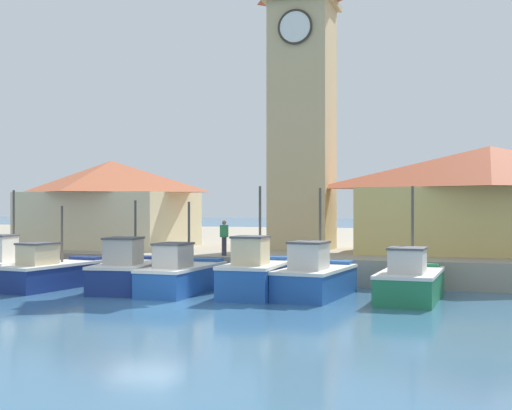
% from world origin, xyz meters
% --- Properties ---
extents(ground_plane, '(300.00, 300.00, 0.00)m').
position_xyz_m(ground_plane, '(0.00, 0.00, 0.00)').
color(ground_plane, '#386689').
extents(quay_wharf, '(120.00, 40.00, 1.17)m').
position_xyz_m(quay_wharf, '(0.00, 27.23, 0.59)').
color(quay_wharf, '#9E937F').
rests_on(quay_wharf, ground).
extents(fishing_boat_far_left, '(2.49, 4.44, 4.15)m').
position_xyz_m(fishing_boat_far_left, '(-8.28, 3.34, 0.76)').
color(fishing_boat_far_left, '#AD2823').
rests_on(fishing_boat_far_left, ground).
extents(fishing_boat_left_outer, '(2.50, 5.15, 3.47)m').
position_xyz_m(fishing_boat_left_outer, '(-6.00, 3.26, 0.68)').
color(fishing_boat_left_outer, navy).
rests_on(fishing_boat_left_outer, ground).
extents(fishing_boat_left_inner, '(2.67, 4.89, 3.70)m').
position_xyz_m(fishing_boat_left_inner, '(-2.49, 3.58, 0.75)').
color(fishing_boat_left_inner, navy).
rests_on(fishing_boat_left_inner, ground).
extents(fishing_boat_mid_left, '(2.06, 5.07, 3.64)m').
position_xyz_m(fishing_boat_mid_left, '(-0.15, 3.49, 0.70)').
color(fishing_boat_mid_left, '#2356A8').
rests_on(fishing_boat_mid_left, ground).
extents(fishing_boat_center, '(2.10, 4.26, 4.24)m').
position_xyz_m(fishing_boat_center, '(2.99, 3.31, 0.81)').
color(fishing_boat_center, '#2356A8').
rests_on(fishing_boat_center, ground).
extents(fishing_boat_mid_right, '(2.53, 4.78, 4.17)m').
position_xyz_m(fishing_boat_mid_right, '(5.21, 3.78, 0.73)').
color(fishing_boat_mid_right, '#2356A8').
rests_on(fishing_boat_mid_right, ground).
extents(fishing_boat_right_inner, '(2.28, 4.91, 4.22)m').
position_xyz_m(fishing_boat_right_inner, '(8.75, 3.95, 0.69)').
color(fishing_boat_right_inner, '#237A4C').
rests_on(fishing_boat_right_inner, ground).
extents(clock_tower, '(3.55, 3.55, 17.43)m').
position_xyz_m(clock_tower, '(2.33, 13.70, 9.52)').
color(clock_tower, tan).
rests_on(clock_tower, quay_wharf).
extents(warehouse_left, '(8.44, 7.28, 4.76)m').
position_xyz_m(warehouse_left, '(-8.27, 12.53, 3.62)').
color(warehouse_left, beige).
rests_on(warehouse_left, quay_wharf).
extents(warehouse_right, '(12.51, 6.62, 5.15)m').
position_xyz_m(warehouse_right, '(11.68, 13.15, 3.81)').
color(warehouse_right, tan).
rests_on(warehouse_right, quay_wharf).
extents(dock_worker_near_tower, '(0.34, 0.22, 1.62)m').
position_xyz_m(dock_worker_near_tower, '(-0.00, 8.05, 2.02)').
color(dock_worker_near_tower, '#33333D').
rests_on(dock_worker_near_tower, quay_wharf).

